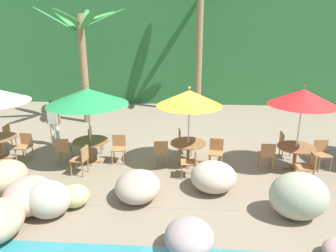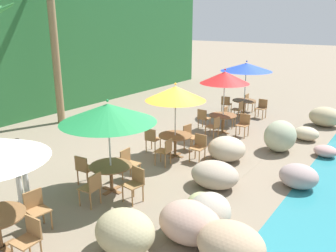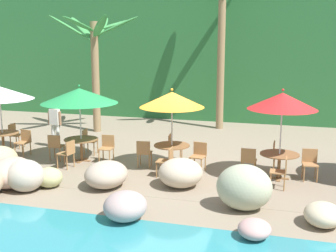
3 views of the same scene
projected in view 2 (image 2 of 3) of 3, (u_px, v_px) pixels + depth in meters
name	position (u px, v px, depth m)	size (l,w,h in m)	color
ground_plane	(171.00, 157.00, 11.68)	(120.00, 120.00, 0.00)	gray
terrace_deck	(171.00, 156.00, 11.68)	(18.00, 5.20, 0.01)	gray
foliage_backdrop	(7.00, 52.00, 15.78)	(28.00, 2.40, 6.00)	#286633
rock_seawall	(239.00, 180.00, 9.05)	(17.34, 3.57, 1.08)	tan
chair_white_seaward	(36.00, 207.00, 7.53)	(0.47, 0.48, 0.87)	#9E7042
chair_white_right	(30.00, 237.00, 6.51)	(0.45, 0.44, 0.87)	#9E7042
umbrella_green	(108.00, 113.00, 8.72)	(2.45, 2.45, 2.50)	silver
dining_table_green	(111.00, 170.00, 9.17)	(1.10, 1.10, 0.74)	brown
chair_green_seaward	(128.00, 162.00, 9.93)	(0.44, 0.45, 0.87)	#9E7042
chair_green_inland	(84.00, 168.00, 9.52)	(0.47, 0.46, 0.87)	#9E7042
chair_green_left	(92.00, 187.00, 8.44)	(0.46, 0.47, 0.87)	#9E7042
chair_green_right	(135.00, 182.00, 8.70)	(0.48, 0.47, 0.87)	#9E7042
umbrella_orange	(175.00, 93.00, 11.12)	(1.95, 1.95, 2.48)	silver
dining_table_orange	(175.00, 139.00, 11.56)	(1.10, 1.10, 0.74)	brown
chair_orange_seaward	(190.00, 135.00, 12.24)	(0.48, 0.48, 0.87)	#9E7042
chair_orange_inland	(152.00, 138.00, 11.90)	(0.47, 0.47, 0.87)	#9E7042
chair_orange_left	(165.00, 150.00, 10.83)	(0.47, 0.48, 0.87)	#9E7042
chair_orange_right	(199.00, 146.00, 11.20)	(0.43, 0.42, 0.87)	#9E7042
umbrella_red	(225.00, 77.00, 13.52)	(1.93, 1.93, 2.59)	silver
dining_table_red	(223.00, 118.00, 13.99)	(1.10, 1.10, 0.74)	brown
chair_red_seaward	(228.00, 115.00, 14.77)	(0.46, 0.47, 0.87)	#9E7042
chair_red_inland	(203.00, 118.00, 14.43)	(0.43, 0.43, 0.87)	#9E7042
chair_red_left	(214.00, 126.00, 13.31)	(0.43, 0.44, 0.87)	#9E7042
chair_red_right	(243.00, 123.00, 13.62)	(0.43, 0.42, 0.87)	#9E7042
umbrella_blue	(246.00, 67.00, 16.07)	(2.36, 2.36, 2.60)	silver
dining_table_blue	(244.00, 103.00, 16.55)	(1.10, 1.10, 0.74)	brown
chair_blue_seaward	(249.00, 101.00, 17.31)	(0.43, 0.44, 0.87)	#9E7042
chair_blue_inland	(226.00, 103.00, 16.88)	(0.48, 0.47, 0.87)	#9E7042
chair_blue_left	(238.00, 109.00, 15.86)	(0.43, 0.43, 0.87)	#9E7042
chair_blue_right	(262.00, 107.00, 16.16)	(0.44, 0.44, 0.87)	#9E7042
palm_tree_second	(53.00, 26.00, 14.41)	(2.86, 2.89, 6.42)	olive
waiter_in_white	(20.00, 166.00, 8.44)	(0.52, 0.21, 1.70)	white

